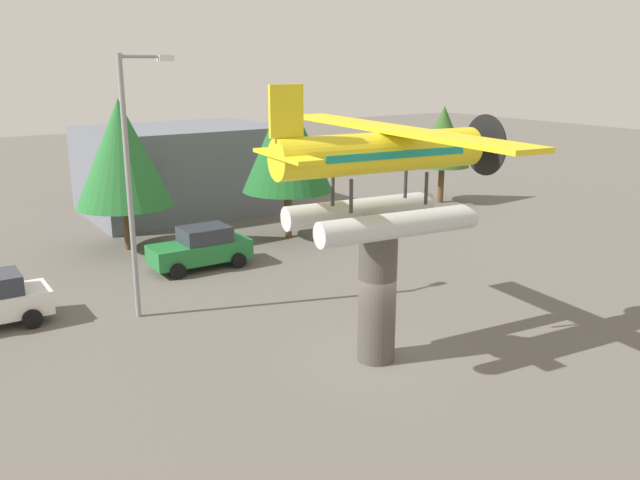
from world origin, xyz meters
name	(u,v)px	position (x,y,z in m)	size (l,w,h in m)	color
ground_plane	(376,359)	(0.00, 0.00, 0.00)	(140.00, 140.00, 0.00)	#605B54
display_pedestal	(377,296)	(0.00, 0.00, 1.97)	(1.10, 1.10, 3.94)	#4C4742
floatplane_monument	(384,170)	(0.13, -0.01, 5.61)	(7.02, 10.46, 4.00)	silver
car_mid_green	(201,247)	(-0.68, 11.13, 0.88)	(4.20, 2.02, 1.76)	#237A38
streetlight_primary	(133,171)	(-4.57, 7.13, 5.01)	(1.84, 0.28, 8.73)	gray
storefront_building	(180,169)	(2.80, 22.00, 2.45)	(10.49, 7.79, 4.90)	slate
tree_east	(122,153)	(-2.38, 15.65, 4.48)	(4.36, 4.36, 6.91)	brown
tree_center_back	(287,141)	(4.99, 13.50, 4.79)	(4.42, 4.42, 7.26)	brown
tree_far_east	(443,137)	(17.15, 15.51, 4.06)	(3.29, 3.29, 5.90)	brown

